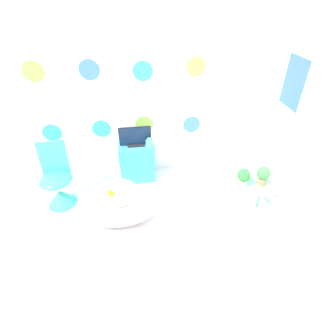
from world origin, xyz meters
TOP-DOWN VIEW (x-y plane):
  - ground_plane at (0.00, 0.00)m, footprint 12.00×12.00m
  - wall_back_dotted at (-0.00, 1.88)m, footprint 4.67×0.05m
  - wall_right at (1.85, 0.93)m, footprint 0.06×2.86m
  - rug at (-0.10, 0.75)m, footprint 1.35×0.81m
  - bathtub at (-0.14, 0.88)m, footprint 1.01×0.60m
  - rubber_duck at (-0.20, 0.80)m, footprint 0.08×0.08m
  - chair at (-0.89, 1.28)m, footprint 0.40×0.40m
  - tv_cabinet at (0.14, 1.66)m, footprint 0.49×0.33m
  - tv at (0.14, 1.67)m, footprint 0.44×0.12m
  - vase at (0.32, 1.57)m, footprint 0.10×0.10m
  - side_table at (1.41, 0.67)m, footprint 0.52×0.34m
  - potted_plant_left at (1.29, 0.68)m, footprint 0.15×0.15m
  - potted_plant_right at (1.53, 0.68)m, footprint 0.15×0.15m

SIDE VIEW (x-z plane):
  - ground_plane at x=0.00m, z-range 0.00..0.00m
  - rug at x=-0.10m, z-range 0.00..0.01m
  - bathtub at x=-0.14m, z-range 0.00..0.45m
  - chair at x=-0.89m, z-range -0.16..0.69m
  - tv_cabinet at x=0.14m, z-range 0.00..0.56m
  - side_table at x=1.41m, z-range 0.16..0.66m
  - rubber_duck at x=-0.20m, z-range 0.44..0.53m
  - vase at x=0.32m, z-range 0.55..0.70m
  - potted_plant_left at x=1.29m, z-range 0.51..0.74m
  - potted_plant_right at x=1.53m, z-range 0.52..0.76m
  - tv at x=0.14m, z-range 0.55..0.83m
  - wall_back_dotted at x=0.00m, z-range 0.00..2.60m
  - wall_right at x=1.85m, z-range 0.00..2.60m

